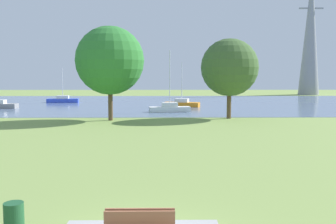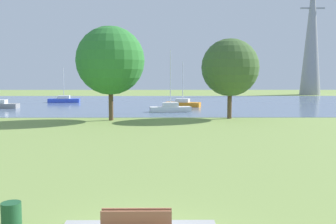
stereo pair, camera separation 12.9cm
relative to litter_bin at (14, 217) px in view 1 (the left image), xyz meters
The scene contains 9 objects.
ground_plane 21.19m from the litter_bin, 80.10° to the left, with size 160.00×160.00×0.00m, color #7F994C.
litter_bin is the anchor object (origin of this frame).
water_surface 49.00m from the litter_bin, 85.74° to the left, with size 140.00×40.00×0.02m, color slate.
sailboat_blue 51.62m from the litter_bin, 102.84° to the left, with size 4.92×1.93×5.42m.
sailboat_white 35.23m from the litter_bin, 81.81° to the left, with size 4.97×2.20×7.19m.
sailboat_orange 42.83m from the litter_bin, 80.86° to the left, with size 5.03×2.76×6.03m.
tree_west_near 27.17m from the litter_bin, 91.77° to the left, with size 6.53×6.53×9.00m.
tree_east_far 30.45m from the litter_bin, 68.86° to the left, with size 5.72×5.72×7.97m.
electricity_pylon 83.03m from the litter_bin, 64.02° to the left, with size 6.40×4.40×26.85m.
Camera 1 is at (0.60, -9.63, 4.42)m, focal length 41.67 mm.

